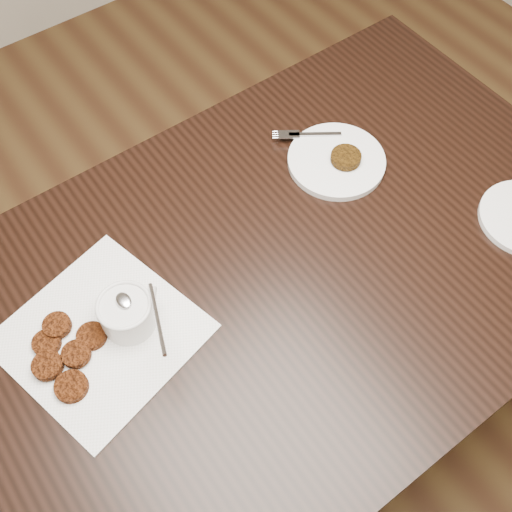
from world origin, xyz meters
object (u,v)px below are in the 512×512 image
(napkin, at_px, (101,335))
(table, at_px, (280,346))
(sauce_ramekin, at_px, (123,304))
(plate_with_patty, at_px, (337,158))

(napkin, bearing_deg, table, -11.97)
(napkin, height_order, sauce_ramekin, sauce_ramekin)
(table, relative_size, plate_with_patty, 6.51)
(table, xyz_separation_m, plate_with_patty, (0.23, 0.13, 0.39))
(table, bearing_deg, napkin, 168.03)
(napkin, bearing_deg, sauce_ramekin, -9.15)
(table, distance_m, sauce_ramekin, 0.54)
(sauce_ramekin, bearing_deg, table, -12.47)
(sauce_ramekin, xyz_separation_m, plate_with_patty, (0.53, 0.07, -0.05))
(napkin, bearing_deg, plate_with_patty, 5.84)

